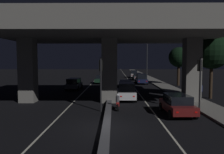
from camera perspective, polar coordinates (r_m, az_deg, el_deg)
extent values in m
plane|color=black|center=(14.27, -1.40, -13.12)|extent=(200.00, 200.00, 0.00)
cube|color=beige|center=(48.98, -4.39, -0.79)|extent=(0.12, 126.00, 0.00)
cube|color=beige|center=(48.91, 4.38, -0.79)|extent=(0.12, 126.00, 0.00)
cube|color=#4C4C51|center=(48.79, -0.01, -0.58)|extent=(0.49, 126.00, 0.36)
cube|color=slate|center=(42.66, 11.90, -1.49)|extent=(2.65, 126.00, 0.17)
cube|color=slate|center=(24.10, -21.12, 1.60)|extent=(1.56, 1.48, 6.55)
cube|color=slate|center=(23.77, 20.11, 1.59)|extent=(1.56, 1.48, 6.55)
cube|color=slate|center=(22.40, -0.66, 1.71)|extent=(1.56, 1.48, 6.55)
cube|color=slate|center=(22.61, -0.67, 12.35)|extent=(22.03, 13.19, 1.81)
cube|color=#333335|center=(22.84, -0.67, 15.72)|extent=(22.03, 0.40, 0.90)
cylinder|color=black|center=(18.30, -2.95, -2.02)|extent=(0.14, 0.14, 4.53)
cube|color=black|center=(18.37, -2.94, 2.98)|extent=(0.30, 0.28, 0.95)
sphere|color=black|center=(18.52, -2.91, 3.91)|extent=(0.18, 0.18, 0.18)
sphere|color=black|center=(18.52, -2.91, 2.99)|extent=(0.18, 0.18, 0.18)
sphere|color=green|center=(18.53, -2.90, 2.07)|extent=(0.18, 0.18, 0.18)
cylinder|color=black|center=(19.62, 22.00, -1.88)|extent=(0.14, 0.14, 4.55)
cube|color=black|center=(19.69, 21.94, 2.81)|extent=(0.30, 0.28, 0.95)
sphere|color=black|center=(19.83, 21.81, 3.68)|extent=(0.18, 0.18, 0.18)
sphere|color=black|center=(19.83, 21.78, 2.82)|extent=(0.18, 0.18, 0.18)
sphere|color=green|center=(19.84, 21.76, 1.96)|extent=(0.18, 0.18, 0.18)
cylinder|color=#2D2D30|center=(49.44, 9.13, 4.42)|extent=(0.18, 0.18, 8.97)
cylinder|color=#2D2D30|center=(49.48, 7.80, 9.46)|extent=(2.39, 0.10, 0.10)
ellipsoid|color=#F2B759|center=(49.34, 6.40, 9.37)|extent=(0.56, 0.32, 0.24)
cube|color=#591414|center=(18.14, 16.66, -7.41)|extent=(2.01, 4.20, 0.61)
cube|color=black|center=(18.03, 16.70, -5.45)|extent=(1.74, 2.54, 0.64)
cylinder|color=black|center=(19.24, 12.73, -7.60)|extent=(0.22, 0.71, 0.70)
cylinder|color=black|center=(19.76, 17.99, -7.39)|extent=(0.22, 0.71, 0.70)
cylinder|color=black|center=(16.66, 15.02, -9.48)|extent=(0.22, 0.71, 0.70)
cylinder|color=black|center=(17.26, 21.01, -9.13)|extent=(0.22, 0.71, 0.70)
cube|color=red|center=(16.00, 16.68, -8.85)|extent=(0.18, 0.04, 0.11)
cube|color=red|center=(16.44, 21.13, -8.60)|extent=(0.18, 0.04, 0.11)
cube|color=silver|center=(23.76, 3.72, -4.41)|extent=(1.88, 3.93, 0.75)
cube|color=black|center=(23.75, 3.71, -2.46)|extent=(1.65, 2.83, 0.85)
cylinder|color=black|center=(25.05, 1.46, -4.82)|extent=(0.21, 0.64, 0.64)
cylinder|color=black|center=(25.17, 5.56, -4.80)|extent=(0.21, 0.64, 0.64)
cylinder|color=black|center=(22.51, 1.64, -5.85)|extent=(0.21, 0.64, 0.64)
cylinder|color=black|center=(22.64, 6.21, -5.82)|extent=(0.21, 0.64, 0.64)
cube|color=red|center=(21.79, 2.37, -5.09)|extent=(0.18, 0.03, 0.11)
cube|color=red|center=(21.88, 5.75, -5.07)|extent=(0.18, 0.03, 0.11)
cube|color=black|center=(32.10, 3.41, -2.25)|extent=(1.93, 4.36, 0.70)
cube|color=black|center=(31.83, 3.44, -1.25)|extent=(1.67, 2.10, 0.47)
cylinder|color=black|center=(33.51, 1.70, -2.57)|extent=(0.21, 0.60, 0.60)
cylinder|color=black|center=(33.63, 4.79, -2.56)|extent=(0.21, 0.60, 0.60)
cylinder|color=black|center=(30.68, 1.89, -3.20)|extent=(0.21, 0.60, 0.60)
cylinder|color=black|center=(30.80, 5.27, -3.18)|extent=(0.21, 0.60, 0.60)
cube|color=red|center=(29.90, 2.45, -2.65)|extent=(0.18, 0.03, 0.11)
cube|color=red|center=(29.99, 4.93, -2.64)|extent=(0.18, 0.03, 0.11)
cube|color=#141938|center=(41.18, 7.67, -0.85)|extent=(1.89, 4.68, 0.62)
cube|color=black|center=(41.24, 7.66, 0.20)|extent=(1.66, 3.37, 0.88)
cylinder|color=black|center=(42.64, 6.20, -1.08)|extent=(0.20, 0.68, 0.68)
cylinder|color=black|center=(42.85, 8.64, -1.08)|extent=(0.20, 0.68, 0.68)
cylinder|color=black|center=(39.59, 6.62, -1.49)|extent=(0.20, 0.68, 0.68)
cylinder|color=black|center=(39.81, 9.23, -1.49)|extent=(0.20, 0.68, 0.68)
cube|color=red|center=(38.79, 7.12, -1.11)|extent=(0.18, 0.03, 0.11)
cube|color=red|center=(38.95, 9.03, -1.11)|extent=(0.18, 0.03, 0.11)
cube|color=#515459|center=(49.23, 6.58, -0.04)|extent=(1.76, 4.23, 0.57)
cube|color=black|center=(49.18, 6.59, 0.69)|extent=(1.54, 2.54, 0.69)
cylinder|color=black|center=(50.56, 5.47, -0.25)|extent=(0.20, 0.69, 0.69)
cylinder|color=black|center=(50.72, 7.38, -0.25)|extent=(0.20, 0.69, 0.69)
cylinder|color=black|center=(47.79, 5.74, -0.51)|extent=(0.20, 0.69, 0.69)
cylinder|color=black|center=(47.96, 7.75, -0.51)|extent=(0.20, 0.69, 0.69)
cube|color=red|center=(47.06, 6.11, -0.20)|extent=(0.18, 0.03, 0.11)
cube|color=red|center=(47.18, 7.57, -0.20)|extent=(0.18, 0.03, 0.11)
cube|color=gray|center=(55.88, 5.73, 0.56)|extent=(1.81, 4.07, 0.75)
cube|color=black|center=(55.94, 5.73, 1.34)|extent=(1.57, 2.94, 0.76)
cylinder|color=black|center=(57.18, 4.82, 0.27)|extent=(0.22, 0.70, 0.70)
cylinder|color=black|center=(57.28, 6.47, 0.27)|extent=(0.22, 0.70, 0.70)
cylinder|color=black|center=(54.54, 4.94, 0.08)|extent=(0.22, 0.70, 0.70)
cylinder|color=black|center=(54.64, 6.67, 0.08)|extent=(0.22, 0.70, 0.70)
cube|color=red|center=(53.83, 5.23, 0.47)|extent=(0.18, 0.04, 0.11)
cube|color=red|center=(53.90, 6.49, 0.46)|extent=(0.18, 0.04, 0.11)
cube|color=#515459|center=(32.97, -9.88, -2.14)|extent=(1.98, 4.03, 0.59)
cube|color=black|center=(32.81, -9.93, -1.00)|extent=(1.71, 2.92, 0.76)
cylinder|color=black|center=(31.55, -8.85, -2.95)|extent=(0.23, 0.71, 0.70)
cylinder|color=black|center=(31.96, -11.94, -2.90)|extent=(0.23, 0.71, 0.70)
cylinder|color=black|center=(34.09, -7.94, -2.41)|extent=(0.23, 0.71, 0.70)
cylinder|color=black|center=(34.47, -10.81, -2.37)|extent=(0.23, 0.71, 0.70)
cube|color=white|center=(34.78, -8.13, -1.94)|extent=(0.18, 0.04, 0.11)
cube|color=white|center=(35.05, -10.15, -1.92)|extent=(0.18, 0.04, 0.11)
cube|color=black|center=(41.53, -3.01, -0.78)|extent=(1.98, 4.38, 0.62)
cube|color=black|center=(41.70, -2.98, 0.02)|extent=(1.69, 2.12, 0.52)
cylinder|color=black|center=(40.07, -1.90, -1.40)|extent=(0.22, 0.68, 0.68)
cylinder|color=black|center=(40.24, -4.48, -1.39)|extent=(0.22, 0.68, 0.68)
cylinder|color=black|center=(42.90, -1.63, -1.03)|extent=(0.22, 0.68, 0.68)
cylinder|color=black|center=(43.06, -4.04, -1.02)|extent=(0.22, 0.68, 0.68)
cube|color=white|center=(43.64, -1.90, -0.66)|extent=(0.18, 0.04, 0.11)
cube|color=white|center=(43.76, -3.60, -0.65)|extent=(0.18, 0.04, 0.11)
cylinder|color=black|center=(19.85, 1.38, -7.28)|extent=(0.10, 0.60, 0.60)
cylinder|color=black|center=(18.71, 1.55, -7.99)|extent=(0.12, 0.60, 0.60)
cube|color=maroon|center=(19.23, 1.47, -6.98)|extent=(0.27, 0.89, 0.32)
cylinder|color=#3F3F44|center=(19.16, 1.47, -5.79)|extent=(0.33, 0.33, 0.49)
sphere|color=silver|center=(19.10, 1.47, -4.70)|extent=(0.24, 0.24, 0.24)
cube|color=red|center=(18.61, 1.56, -7.36)|extent=(0.08, 0.03, 0.08)
cylinder|color=black|center=(25.01, 22.04, -4.54)|extent=(0.34, 0.34, 0.83)
cylinder|color=navy|center=(24.91, 22.09, -2.82)|extent=(0.40, 0.40, 0.69)
sphere|color=tan|center=(24.86, 22.12, -1.78)|extent=(0.22, 0.22, 0.22)
cylinder|color=#2D2116|center=(27.01, 24.42, -1.11)|extent=(0.36, 0.36, 3.85)
sphere|color=black|center=(26.93, 24.64, 6.17)|extent=(4.01, 4.01, 4.01)
cylinder|color=#2D2116|center=(39.57, 16.95, 0.48)|extent=(0.47, 0.47, 3.62)
sphere|color=black|center=(39.50, 17.05, 4.98)|extent=(3.46, 3.46, 3.46)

